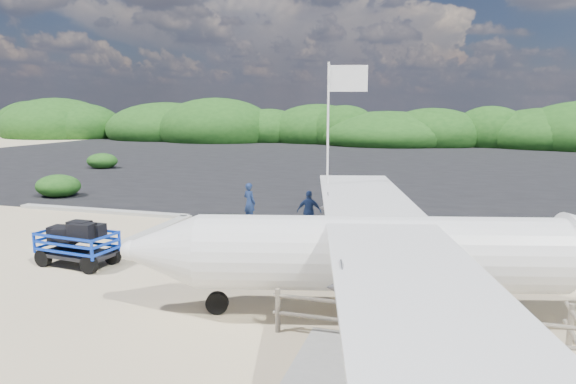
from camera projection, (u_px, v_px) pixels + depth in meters
name	position (u px, v px, depth m)	size (l,w,h in m)	color
ground	(238.00, 258.00, 17.00)	(160.00, 160.00, 0.00)	beige
asphalt_apron	(367.00, 163.00, 45.33)	(90.00, 50.00, 0.04)	#B2B2B2
lagoon	(48.00, 229.00, 20.97)	(9.00, 7.00, 0.40)	#B2B2B2
walkway_pad	(387.00, 370.00, 9.77)	(3.50, 2.50, 0.10)	#B2B2B2
vegetation_band	(393.00, 144.00, 68.94)	(124.00, 8.00, 4.40)	#B2B2B2
fence	(416.00, 350.00, 10.57)	(6.40, 2.00, 1.10)	#B2B2B2
baggage_cart	(79.00, 265.00, 16.20)	(2.58, 1.48, 1.29)	blue
flagpole	(326.00, 251.00, 17.81)	(1.28, 0.53, 6.40)	white
signboard	(316.00, 258.00, 16.96)	(1.56, 0.15, 1.29)	maroon
crew_a	(249.00, 202.00, 22.20)	(0.62, 0.41, 1.71)	navy
crew_b	(327.00, 227.00, 18.12)	(0.74, 0.58, 1.53)	navy
crew_c	(309.00, 212.00, 20.35)	(0.98, 0.41, 1.68)	navy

